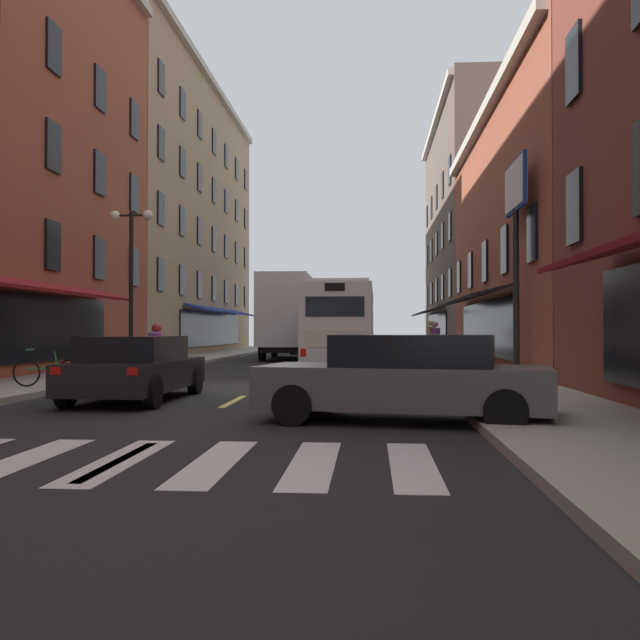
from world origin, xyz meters
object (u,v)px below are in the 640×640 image
(billboard_sign, at_px, (516,215))
(sedan_far, at_px, (136,368))
(pedestrian_near, at_px, (431,340))
(sedan_near, at_px, (407,378))
(pedestrian_mid, at_px, (435,344))
(motorcycle_rider, at_px, (156,359))
(sedan_mid, at_px, (309,342))
(street_lamp_twin, at_px, (131,282))
(bicycle_near, at_px, (49,371))
(box_truck, at_px, (289,317))
(transit_bus, at_px, (343,324))
(bicycle_mid, at_px, (117,363))

(billboard_sign, distance_m, sedan_far, 11.76)
(pedestrian_near, bearing_deg, sedan_near, 165.66)
(sedan_near, distance_m, sedan_far, 6.23)
(pedestrian_mid, bearing_deg, motorcycle_rider, 165.53)
(sedan_mid, height_order, street_lamp_twin, street_lamp_twin)
(sedan_near, bearing_deg, bicycle_near, 150.41)
(sedan_far, distance_m, pedestrian_mid, 13.22)
(billboard_sign, relative_size, box_truck, 0.80)
(pedestrian_near, height_order, pedestrian_mid, pedestrian_near)
(billboard_sign, xyz_separation_m, transit_bus, (-5.40, 9.41, -3.08))
(transit_bus, height_order, sedan_near, transit_bus)
(sedan_mid, bearing_deg, transit_bus, -78.97)
(street_lamp_twin, bearing_deg, pedestrian_near, 36.30)
(sedan_far, xyz_separation_m, bicycle_near, (-2.70, 1.68, -0.19))
(pedestrian_near, bearing_deg, street_lamp_twin, 118.18)
(pedestrian_mid, bearing_deg, bicycle_mid, 152.49)
(sedan_mid, distance_m, bicycle_mid, 24.05)
(box_truck, relative_size, motorcycle_rider, 3.81)
(motorcycle_rider, xyz_separation_m, bicycle_near, (-1.82, -2.46, -0.21))
(transit_bus, height_order, pedestrian_near, transit_bus)
(sedan_far, xyz_separation_m, street_lamp_twin, (-2.90, 7.86, 2.37))
(box_truck, height_order, bicycle_mid, box_truck)
(street_lamp_twin, bearing_deg, sedan_far, -69.71)
(transit_bus, relative_size, sedan_mid, 2.47)
(transit_bus, relative_size, bicycle_near, 6.83)
(sedan_near, xyz_separation_m, street_lamp_twin, (-8.39, 10.82, 2.34))
(street_lamp_twin, bearing_deg, bicycle_near, -88.10)
(box_truck, xyz_separation_m, pedestrian_mid, (6.49, -9.65, -1.15))
(bicycle_near, relative_size, pedestrian_mid, 1.03)
(box_truck, xyz_separation_m, motorcycle_rider, (-1.62, -16.57, -1.42))
(transit_bus, height_order, motorcycle_rider, transit_bus)
(transit_bus, relative_size, bicycle_mid, 6.88)
(pedestrian_near, distance_m, street_lamp_twin, 13.05)
(billboard_sign, bearing_deg, sedan_mid, 109.10)
(billboard_sign, height_order, street_lamp_twin, billboard_sign)
(box_truck, distance_m, pedestrian_mid, 11.69)
(street_lamp_twin, bearing_deg, pedestrian_mid, 17.51)
(box_truck, bearing_deg, bicycle_mid, -102.95)
(transit_bus, distance_m, pedestrian_mid, 5.78)
(billboard_sign, relative_size, sedan_far, 1.40)
(bicycle_mid, xyz_separation_m, pedestrian_near, (10.14, 9.56, 0.57))
(bicycle_near, bearing_deg, motorcycle_rider, 53.43)
(billboard_sign, bearing_deg, bicycle_near, -159.18)
(sedan_near, xyz_separation_m, sedan_far, (-5.48, 2.96, -0.03))
(bicycle_mid, relative_size, street_lamp_twin, 0.32)
(pedestrian_near, bearing_deg, motorcycle_rider, 135.47)
(billboard_sign, height_order, pedestrian_mid, billboard_sign)
(sedan_near, xyz_separation_m, pedestrian_near, (2.01, 18.46, 0.36))
(pedestrian_mid, distance_m, street_lamp_twin, 10.83)
(transit_bus, bearing_deg, bicycle_mid, -123.43)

